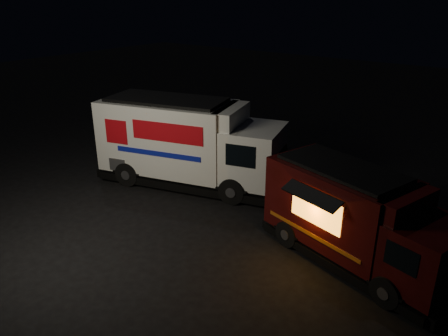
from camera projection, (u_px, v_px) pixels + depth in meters
ground at (178, 227)px, 14.56m from camera, size 80.00×80.00×0.00m
white_truck at (191, 143)px, 17.23m from camera, size 8.01×4.56×3.44m
red_truck at (360, 220)px, 12.17m from camera, size 6.28×3.75×2.75m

